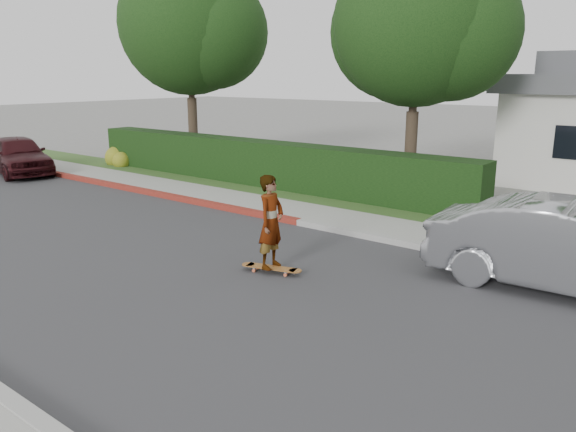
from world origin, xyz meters
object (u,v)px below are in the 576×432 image
object	(u,v)px
skateboarder	(271,222)
car_maroon	(18,155)
skateboard	(271,268)
car_silver	(570,248)

from	to	relation	value
skateboarder	car_maroon	size ratio (longest dim) A/B	0.41
skateboard	car_maroon	world-z (taller)	car_maroon
skateboarder	car_silver	world-z (taller)	skateboarder
skateboarder	car_maroon	world-z (taller)	skateboarder
skateboard	car_silver	xyz separation A→B (m)	(4.51, 2.42, 0.66)
skateboard	car_maroon	distance (m)	14.39
car_silver	skateboarder	bearing A→B (deg)	114.54
skateboard	skateboarder	bearing A→B (deg)	10.09
skateboarder	car_maroon	bearing A→B (deg)	72.71
car_maroon	skateboarder	bearing A→B (deg)	-86.69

